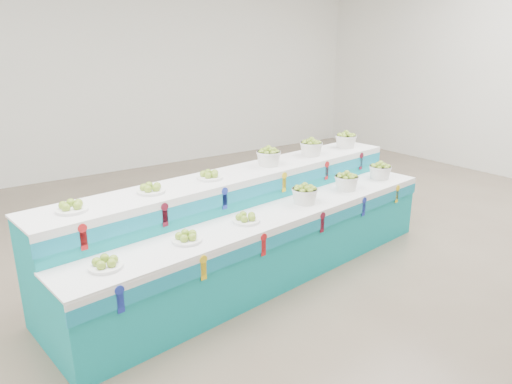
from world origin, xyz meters
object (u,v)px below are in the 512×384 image
display_stand (256,225)px  basket_upper_right (346,140)px  plate_upper_mid (151,188)px  basket_lower_left (305,194)px

display_stand → basket_upper_right: bearing=8.5°
plate_upper_mid → basket_upper_right: (2.80, 0.35, 0.05)m
basket_lower_left → display_stand: bearing=155.2°
plate_upper_mid → basket_upper_right: bearing=7.1°
basket_lower_left → basket_upper_right: bearing=28.6°
display_stand → plate_upper_mid: plate_upper_mid is taller
display_stand → basket_lower_left: (0.46, -0.21, 0.31)m
basket_upper_right → plate_upper_mid: bearing=-172.9°
display_stand → plate_upper_mid: 1.20m
display_stand → plate_upper_mid: bearing=165.3°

